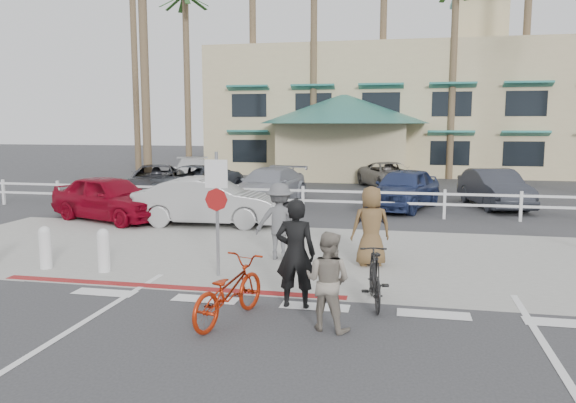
% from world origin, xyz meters
% --- Properties ---
extents(ground, '(140.00, 140.00, 0.00)m').
position_xyz_m(ground, '(0.00, 0.00, 0.00)').
color(ground, '#333335').
extents(bike_path, '(12.00, 16.00, 0.01)m').
position_xyz_m(bike_path, '(0.00, -2.00, 0.00)').
color(bike_path, '#333335').
rests_on(bike_path, ground).
extents(sidewalk_plaza, '(22.00, 7.00, 0.01)m').
position_xyz_m(sidewalk_plaza, '(0.00, 4.50, 0.01)').
color(sidewalk_plaza, gray).
rests_on(sidewalk_plaza, ground).
extents(cross_street, '(40.00, 5.00, 0.01)m').
position_xyz_m(cross_street, '(0.00, 8.50, 0.00)').
color(cross_street, '#333335').
rests_on(cross_street, ground).
extents(parking_lot, '(50.00, 16.00, 0.01)m').
position_xyz_m(parking_lot, '(0.00, 18.00, 0.00)').
color(parking_lot, '#333335').
rests_on(parking_lot, ground).
extents(curb_red, '(7.00, 0.25, 0.02)m').
position_xyz_m(curb_red, '(-3.00, 1.20, 0.01)').
color(curb_red, maroon).
rests_on(curb_red, ground).
extents(rail_fence, '(29.40, 0.16, 1.00)m').
position_xyz_m(rail_fence, '(0.50, 10.50, 0.50)').
color(rail_fence, silver).
rests_on(rail_fence, ground).
extents(building, '(28.00, 16.00, 11.30)m').
position_xyz_m(building, '(2.00, 31.00, 5.65)').
color(building, '#CCBB8B').
rests_on(building, ground).
extents(sign_post, '(0.50, 0.10, 2.90)m').
position_xyz_m(sign_post, '(-2.30, 2.20, 1.45)').
color(sign_post, gray).
rests_on(sign_post, ground).
extents(bollard_0, '(0.26, 0.26, 0.95)m').
position_xyz_m(bollard_0, '(-4.80, 2.00, 0.47)').
color(bollard_0, silver).
rests_on(bollard_0, ground).
extents(bollard_1, '(0.26, 0.26, 0.95)m').
position_xyz_m(bollard_1, '(-6.20, 2.00, 0.47)').
color(bollard_1, silver).
rests_on(bollard_1, ground).
extents(palm_0, '(4.00, 4.00, 15.00)m').
position_xyz_m(palm_0, '(-16.00, 26.00, 7.50)').
color(palm_0, '#1B3F18').
rests_on(palm_0, ground).
extents(palm_1, '(4.00, 4.00, 13.00)m').
position_xyz_m(palm_1, '(-12.00, 25.00, 6.50)').
color(palm_1, '#1B3F18').
rests_on(palm_1, ground).
extents(palm_2, '(4.00, 4.00, 16.00)m').
position_xyz_m(palm_2, '(-8.00, 26.00, 8.00)').
color(palm_2, '#1B3F18').
rests_on(palm_2, ground).
extents(palm_3, '(4.00, 4.00, 14.00)m').
position_xyz_m(palm_3, '(-4.00, 25.00, 7.00)').
color(palm_3, '#1B3F18').
rests_on(palm_3, ground).
extents(palm_4, '(4.00, 4.00, 15.00)m').
position_xyz_m(palm_4, '(0.00, 26.00, 7.50)').
color(palm_4, '#1B3F18').
rests_on(palm_4, ground).
extents(palm_5, '(4.00, 4.00, 13.00)m').
position_xyz_m(palm_5, '(4.00, 25.00, 6.50)').
color(palm_5, '#1B3F18').
rests_on(palm_5, ground).
extents(palm_6, '(4.00, 4.00, 17.00)m').
position_xyz_m(palm_6, '(8.00, 26.00, 8.50)').
color(palm_6, '#1B3F18').
rests_on(palm_6, ground).
extents(palm_10, '(4.00, 4.00, 12.00)m').
position_xyz_m(palm_10, '(-10.00, 15.00, 6.00)').
color(palm_10, '#1B3F18').
rests_on(palm_10, ground).
extents(bike_red, '(1.16, 2.04, 1.01)m').
position_xyz_m(bike_red, '(-1.25, -0.35, 0.51)').
color(bike_red, '#981F08').
rests_on(bike_red, ground).
extents(rider_red, '(0.70, 0.47, 1.91)m').
position_xyz_m(rider_red, '(-0.33, 0.53, 0.95)').
color(rider_red, black).
rests_on(rider_red, ground).
extents(bike_black, '(0.72, 1.73, 1.01)m').
position_xyz_m(bike_black, '(1.00, 0.94, 0.50)').
color(bike_black, black).
rests_on(bike_black, ground).
extents(rider_black, '(0.89, 0.78, 1.54)m').
position_xyz_m(rider_black, '(0.35, -0.40, 0.77)').
color(rider_black, gray).
rests_on(rider_black, ground).
extents(pedestrian_a, '(1.20, 0.74, 1.80)m').
position_xyz_m(pedestrian_a, '(-1.36, 3.91, 0.90)').
color(pedestrian_a, '#58595C').
rests_on(pedestrian_a, ground).
extents(pedestrian_child, '(0.83, 0.37, 1.39)m').
position_xyz_m(pedestrian_child, '(0.72, 4.60, 0.69)').
color(pedestrian_child, '#262733').
rests_on(pedestrian_child, ground).
extents(pedestrian_b, '(1.00, 0.79, 1.80)m').
position_xyz_m(pedestrian_b, '(0.76, 3.72, 0.90)').
color(pedestrian_b, brown).
rests_on(pedestrian_b, ground).
extents(car_white_sedan, '(4.65, 1.89, 1.50)m').
position_xyz_m(car_white_sedan, '(-4.52, 7.83, 0.75)').
color(car_white_sedan, '#949595').
rests_on(car_white_sedan, ground).
extents(car_red_compact, '(4.77, 3.28, 1.51)m').
position_xyz_m(car_red_compact, '(-7.99, 8.00, 0.75)').
color(car_red_compact, maroon).
rests_on(car_red_compact, ground).
extents(lot_car_0, '(3.46, 5.53, 1.43)m').
position_xyz_m(lot_car_0, '(-7.28, 13.59, 0.71)').
color(lot_car_0, '#262A31').
rests_on(lot_car_0, ground).
extents(lot_car_1, '(2.72, 5.13, 1.42)m').
position_xyz_m(lot_car_1, '(-3.85, 13.01, 0.71)').
color(lot_car_1, '#8D909C').
rests_on(lot_car_1, ground).
extents(lot_car_2, '(3.11, 4.84, 1.53)m').
position_xyz_m(lot_car_2, '(1.45, 12.58, 0.77)').
color(lot_car_2, navy).
rests_on(lot_car_2, ground).
extents(lot_car_3, '(2.45, 4.63, 1.45)m').
position_xyz_m(lot_car_3, '(4.85, 13.70, 0.72)').
color(lot_car_3, '#292B33').
rests_on(lot_car_3, ground).
extents(lot_car_4, '(3.68, 5.32, 1.43)m').
position_xyz_m(lot_car_4, '(-9.17, 18.40, 0.72)').
color(lot_car_4, silver).
rests_on(lot_car_4, ground).
extents(lot_car_5, '(3.75, 5.08, 1.28)m').
position_xyz_m(lot_car_5, '(0.78, 19.46, 0.64)').
color(lot_car_5, gray).
rests_on(lot_car_5, ground).
extents(lot_car_6, '(3.93, 5.58, 1.41)m').
position_xyz_m(lot_car_6, '(-9.03, 13.69, 0.71)').
color(lot_car_6, '#2A2B31').
rests_on(lot_car_6, ground).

